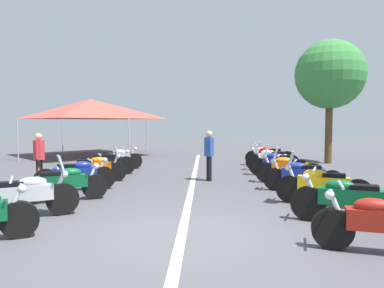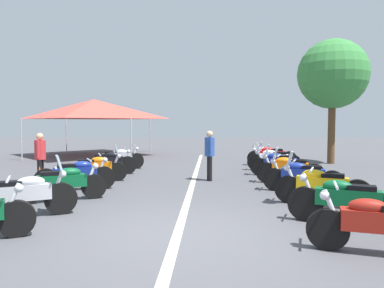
# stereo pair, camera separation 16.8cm
# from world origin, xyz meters

# --- Properties ---
(ground_plane) EXTENTS (80.00, 80.00, 0.00)m
(ground_plane) POSITION_xyz_m (0.00, 0.00, 0.00)
(ground_plane) COLOR #4C4C51
(lane_centre_stripe) EXTENTS (20.73, 0.16, 0.01)m
(lane_centre_stripe) POSITION_xyz_m (4.47, 0.00, 0.00)
(lane_centre_stripe) COLOR beige
(lane_centre_stripe) RESTS_ON ground_plane
(motorcycle_left_row_1) EXTENTS (1.15, 1.92, 1.21)m
(motorcycle_left_row_1) POSITION_xyz_m (0.83, 3.12, 0.47)
(motorcycle_left_row_1) COLOR black
(motorcycle_left_row_1) RESTS_ON ground_plane
(motorcycle_left_row_2) EXTENTS (1.12, 1.92, 0.98)m
(motorcycle_left_row_2) POSITION_xyz_m (2.36, 2.97, 0.45)
(motorcycle_left_row_2) COLOR black
(motorcycle_left_row_2) RESTS_ON ground_plane
(motorcycle_left_row_3) EXTENTS (1.00, 2.06, 1.00)m
(motorcycle_left_row_3) POSITION_xyz_m (3.71, 3.16, 0.46)
(motorcycle_left_row_3) COLOR black
(motorcycle_left_row_3) RESTS_ON ground_plane
(motorcycle_left_row_4) EXTENTS (0.89, 2.03, 1.19)m
(motorcycle_left_row_4) POSITION_xyz_m (5.16, 3.12, 0.46)
(motorcycle_left_row_4) COLOR black
(motorcycle_left_row_4) RESTS_ON ground_plane
(motorcycle_left_row_5) EXTENTS (0.84, 1.97, 1.01)m
(motorcycle_left_row_5) POSITION_xyz_m (6.73, 3.12, 0.46)
(motorcycle_left_row_5) COLOR black
(motorcycle_left_row_5) RESTS_ON ground_plane
(motorcycle_left_row_6) EXTENTS (1.12, 2.01, 1.00)m
(motorcycle_left_row_6) POSITION_xyz_m (8.11, 3.16, 0.46)
(motorcycle_left_row_6) COLOR black
(motorcycle_left_row_6) RESTS_ON ground_plane
(motorcycle_right_row_0) EXTENTS (0.86, 2.00, 0.98)m
(motorcycle_right_row_0) POSITION_xyz_m (-0.82, -2.94, 0.45)
(motorcycle_right_row_0) COLOR black
(motorcycle_right_row_0) RESTS_ON ground_plane
(motorcycle_right_row_1) EXTENTS (0.97, 2.05, 1.01)m
(motorcycle_right_row_1) POSITION_xyz_m (0.69, -3.04, 0.46)
(motorcycle_right_row_1) COLOR black
(motorcycle_right_row_1) RESTS_ON ground_plane
(motorcycle_right_row_2) EXTENTS (0.96, 2.03, 1.21)m
(motorcycle_right_row_2) POSITION_xyz_m (2.23, -3.04, 0.47)
(motorcycle_right_row_2) COLOR black
(motorcycle_right_row_2) RESTS_ON ground_plane
(motorcycle_right_row_3) EXTENTS (0.90, 2.06, 1.20)m
(motorcycle_right_row_3) POSITION_xyz_m (3.77, -3.00, 0.46)
(motorcycle_right_row_3) COLOR black
(motorcycle_right_row_3) RESTS_ON ground_plane
(motorcycle_right_row_4) EXTENTS (0.81, 2.04, 1.21)m
(motorcycle_right_row_4) POSITION_xyz_m (5.13, -2.95, 0.47)
(motorcycle_right_row_4) COLOR black
(motorcycle_right_row_4) RESTS_ON ground_plane
(motorcycle_right_row_5) EXTENTS (0.91, 2.03, 1.20)m
(motorcycle_right_row_5) POSITION_xyz_m (6.66, -2.94, 0.46)
(motorcycle_right_row_5) COLOR black
(motorcycle_right_row_5) RESTS_ON ground_plane
(motorcycle_right_row_6) EXTENTS (0.82, 2.04, 1.00)m
(motorcycle_right_row_6) POSITION_xyz_m (8.07, -2.99, 0.46)
(motorcycle_right_row_6) COLOR black
(motorcycle_right_row_6) RESTS_ON ground_plane
(motorcycle_right_row_7) EXTENTS (0.78, 2.11, 1.22)m
(motorcycle_right_row_7) POSITION_xyz_m (9.69, -3.17, 0.47)
(motorcycle_right_row_7) COLOR black
(motorcycle_right_row_7) RESTS_ON ground_plane
(traffic_cone_0) EXTENTS (0.36, 0.36, 0.61)m
(traffic_cone_0) POSITION_xyz_m (4.17, 4.42, 0.29)
(traffic_cone_0) COLOR orange
(traffic_cone_0) RESTS_ON ground_plane
(bystander_0) EXTENTS (0.52, 0.32, 1.61)m
(bystander_0) POSITION_xyz_m (5.59, -0.52, 0.94)
(bystander_0) COLOR black
(bystander_0) RESTS_ON ground_plane
(bystander_1) EXTENTS (0.52, 0.32, 1.56)m
(bystander_1) POSITION_xyz_m (4.49, 4.54, 0.91)
(bystander_1) COLOR black
(bystander_1) RESTS_ON ground_plane
(roadside_tree_0) EXTENTS (3.13, 3.13, 5.64)m
(roadside_tree_0) POSITION_xyz_m (10.74, -6.07, 4.05)
(roadside_tree_0) COLOR brown
(roadside_tree_0) RESTS_ON ground_plane
(event_tent) EXTENTS (6.14, 6.14, 3.20)m
(event_tent) POSITION_xyz_m (14.13, 6.10, 2.65)
(event_tent) COLOR #E54C3F
(event_tent) RESTS_ON ground_plane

